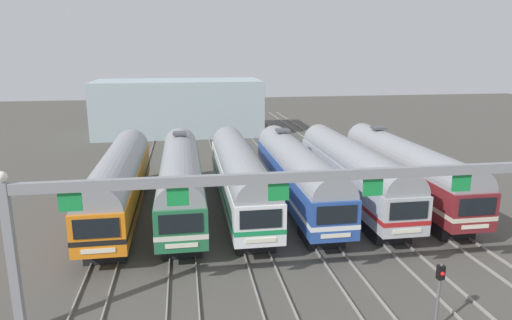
{
  "coord_description": "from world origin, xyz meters",
  "views": [
    {
      "loc": [
        -5.96,
        -31.68,
        11.49
      ],
      "look_at": [
        -0.32,
        3.87,
        2.79
      ],
      "focal_mm": 32.24,
      "sensor_mm": 36.0,
      "label": 1
    }
  ],
  "objects_px": {
    "commuter_train_white": "(240,175)",
    "catenary_gantry": "(326,195)",
    "yard_signal_mast": "(440,284)",
    "commuter_train_green": "(181,177)",
    "commuter_train_maroon": "(404,168)",
    "commuter_train_blue": "(297,172)",
    "commuter_train_stainless": "(352,170)",
    "commuter_train_orange": "(119,180)"
  },
  "relations": [
    {
      "from": "commuter_train_stainless",
      "to": "yard_signal_mast",
      "type": "bearing_deg",
      "value": -97.54
    },
    {
      "from": "catenary_gantry",
      "to": "commuter_train_maroon",
      "type": "bearing_deg",
      "value": 52.06
    },
    {
      "from": "commuter_train_maroon",
      "to": "commuter_train_white",
      "type": "bearing_deg",
      "value": -179.98
    },
    {
      "from": "commuter_train_orange",
      "to": "commuter_train_green",
      "type": "distance_m",
      "value": 4.21
    },
    {
      "from": "commuter_train_white",
      "to": "commuter_train_blue",
      "type": "distance_m",
      "value": 4.21
    },
    {
      "from": "catenary_gantry",
      "to": "commuter_train_white",
      "type": "bearing_deg",
      "value": 98.86
    },
    {
      "from": "commuter_train_stainless",
      "to": "catenary_gantry",
      "type": "relative_size",
      "value": 0.69
    },
    {
      "from": "commuter_train_green",
      "to": "yard_signal_mast",
      "type": "bearing_deg",
      "value": -56.51
    },
    {
      "from": "commuter_train_orange",
      "to": "yard_signal_mast",
      "type": "bearing_deg",
      "value": -47.19
    },
    {
      "from": "commuter_train_orange",
      "to": "commuter_train_white",
      "type": "xyz_separation_m",
      "value": [
        8.42,
        0.0,
        0.0
      ]
    },
    {
      "from": "commuter_train_blue",
      "to": "commuter_train_stainless",
      "type": "height_order",
      "value": "commuter_train_blue"
    },
    {
      "from": "commuter_train_green",
      "to": "catenary_gantry",
      "type": "distance_m",
      "value": 15.14
    },
    {
      "from": "commuter_train_orange",
      "to": "yard_signal_mast",
      "type": "height_order",
      "value": "commuter_train_orange"
    },
    {
      "from": "commuter_train_green",
      "to": "commuter_train_blue",
      "type": "relative_size",
      "value": 1.0
    },
    {
      "from": "commuter_train_green",
      "to": "yard_signal_mast",
      "type": "xyz_separation_m",
      "value": [
        10.52,
        -15.91,
        -0.62
      ]
    },
    {
      "from": "commuter_train_blue",
      "to": "catenary_gantry",
      "type": "xyz_separation_m",
      "value": [
        -2.1,
        -13.5,
        2.67
      ]
    },
    {
      "from": "commuter_train_orange",
      "to": "catenary_gantry",
      "type": "bearing_deg",
      "value": -52.05
    },
    {
      "from": "commuter_train_orange",
      "to": "commuter_train_blue",
      "type": "distance_m",
      "value": 12.63
    },
    {
      "from": "commuter_train_blue",
      "to": "yard_signal_mast",
      "type": "xyz_separation_m",
      "value": [
        2.1,
        -15.91,
        -0.62
      ]
    },
    {
      "from": "commuter_train_white",
      "to": "yard_signal_mast",
      "type": "relative_size",
      "value": 6.11
    },
    {
      "from": "commuter_train_blue",
      "to": "catenary_gantry",
      "type": "distance_m",
      "value": 13.92
    },
    {
      "from": "yard_signal_mast",
      "to": "commuter_train_orange",
      "type": "bearing_deg",
      "value": 132.81
    },
    {
      "from": "catenary_gantry",
      "to": "yard_signal_mast",
      "type": "xyz_separation_m",
      "value": [
        4.21,
        -2.41,
        -3.3
      ]
    },
    {
      "from": "commuter_train_white",
      "to": "catenary_gantry",
      "type": "xyz_separation_m",
      "value": [
        2.1,
        -13.49,
        2.68
      ]
    },
    {
      "from": "commuter_train_white",
      "to": "yard_signal_mast",
      "type": "bearing_deg",
      "value": -68.34
    },
    {
      "from": "commuter_train_green",
      "to": "commuter_train_maroon",
      "type": "xyz_separation_m",
      "value": [
        16.84,
        0.0,
        0.0
      ]
    },
    {
      "from": "commuter_train_blue",
      "to": "commuter_train_maroon",
      "type": "xyz_separation_m",
      "value": [
        8.42,
        0.0,
        0.0
      ]
    },
    {
      "from": "commuter_train_green",
      "to": "catenary_gantry",
      "type": "relative_size",
      "value": 0.69
    },
    {
      "from": "commuter_train_green",
      "to": "yard_signal_mast",
      "type": "distance_m",
      "value": 19.08
    },
    {
      "from": "commuter_train_maroon",
      "to": "yard_signal_mast",
      "type": "distance_m",
      "value": 17.13
    },
    {
      "from": "commuter_train_white",
      "to": "commuter_train_stainless",
      "type": "bearing_deg",
      "value": 0.0
    },
    {
      "from": "commuter_train_green",
      "to": "catenary_gantry",
      "type": "bearing_deg",
      "value": -64.93
    },
    {
      "from": "commuter_train_maroon",
      "to": "commuter_train_green",
      "type": "bearing_deg",
      "value": 180.0
    },
    {
      "from": "commuter_train_stainless",
      "to": "commuter_train_maroon",
      "type": "bearing_deg",
      "value": 0.06
    },
    {
      "from": "commuter_train_white",
      "to": "commuter_train_maroon",
      "type": "bearing_deg",
      "value": 0.02
    },
    {
      "from": "commuter_train_white",
      "to": "commuter_train_stainless",
      "type": "relative_size",
      "value": 1.0
    },
    {
      "from": "commuter_train_orange",
      "to": "commuter_train_green",
      "type": "xyz_separation_m",
      "value": [
        4.21,
        0.0,
        0.0
      ]
    },
    {
      "from": "commuter_train_orange",
      "to": "commuter_train_stainless",
      "type": "bearing_deg",
      "value": 0.0
    },
    {
      "from": "commuter_train_green",
      "to": "commuter_train_white",
      "type": "height_order",
      "value": "commuter_train_green"
    },
    {
      "from": "commuter_train_white",
      "to": "catenary_gantry",
      "type": "relative_size",
      "value": 0.69
    },
    {
      "from": "commuter_train_maroon",
      "to": "commuter_train_orange",
      "type": "bearing_deg",
      "value": -179.99
    },
    {
      "from": "commuter_train_green",
      "to": "catenary_gantry",
      "type": "xyz_separation_m",
      "value": [
        6.31,
        -13.5,
        2.67
      ]
    }
  ]
}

